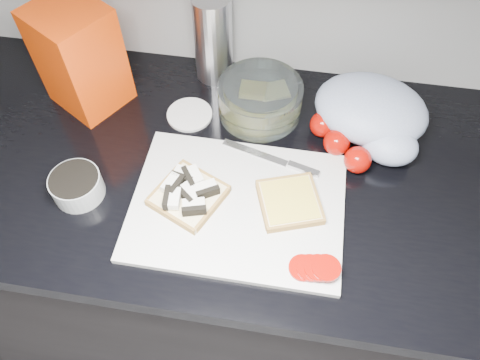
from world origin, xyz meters
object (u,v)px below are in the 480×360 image
Objects in this scene: cutting_board at (237,206)px; steel_canister at (213,39)px; glass_bowl at (260,99)px; bread_bag at (80,58)px.

cutting_board is 1.96× the size of steel_canister.
bread_bag is at bearing -177.37° from glass_bowl.
cutting_board is at bearing -1.34° from bread_bag.
bread_bag reaches higher than cutting_board.
glass_bowl is (0.01, 0.25, 0.03)m from cutting_board.
bread_bag reaches higher than glass_bowl.
cutting_board is 1.77× the size of bread_bag.
cutting_board is 0.26m from glass_bowl.
glass_bowl is 0.17m from steel_canister.
glass_bowl is 0.89× the size of steel_canister.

